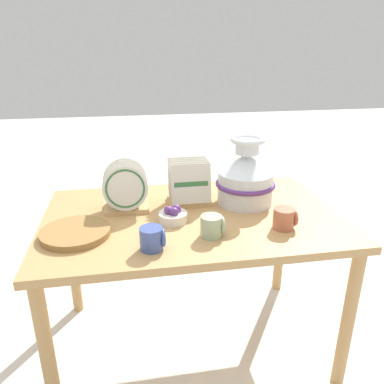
# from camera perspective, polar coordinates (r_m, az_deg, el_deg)

# --- Properties ---
(ground_plane) EXTENTS (14.00, 14.00, 0.00)m
(ground_plane) POSITION_cam_1_polar(r_m,az_deg,el_deg) (2.13, -0.00, -21.69)
(ground_plane) COLOR silver
(display_table) EXTENTS (1.33, 0.84, 0.73)m
(display_table) POSITION_cam_1_polar(r_m,az_deg,el_deg) (1.75, -0.00, -5.95)
(display_table) COLOR tan
(display_table) RESTS_ON ground_plane
(ceramic_vase) EXTENTS (0.29, 0.29, 0.33)m
(ceramic_vase) POSITION_cam_1_polar(r_m,az_deg,el_deg) (1.81, 8.17, 2.32)
(ceramic_vase) COLOR silver
(ceramic_vase) RESTS_ON display_table
(dish_rack_round_plates) EXTENTS (0.20, 0.17, 0.23)m
(dish_rack_round_plates) POSITION_cam_1_polar(r_m,az_deg,el_deg) (1.75, -10.09, 0.17)
(dish_rack_round_plates) COLOR tan
(dish_rack_round_plates) RESTS_ON display_table
(dish_rack_square_plates) EXTENTS (0.20, 0.16, 0.21)m
(dish_rack_square_plates) POSITION_cam_1_polar(r_m,az_deg,el_deg) (1.81, -0.46, 0.78)
(dish_rack_square_plates) COLOR tan
(dish_rack_square_plates) RESTS_ON display_table
(wicker_charger_stack) EXTENTS (0.28, 0.28, 0.03)m
(wicker_charger_stack) POSITION_cam_1_polar(r_m,az_deg,el_deg) (1.59, -17.33, -5.92)
(wicker_charger_stack) COLOR olive
(wicker_charger_stack) RESTS_ON display_table
(mug_sage_glaze) EXTENTS (0.10, 0.09, 0.09)m
(mug_sage_glaze) POSITION_cam_1_polar(r_m,az_deg,el_deg) (1.51, 3.13, -5.21)
(mug_sage_glaze) COLOR #9EB28E
(mug_sage_glaze) RESTS_ON display_table
(mug_terracotta_glaze) EXTENTS (0.10, 0.09, 0.09)m
(mug_terracotta_glaze) POSITION_cam_1_polar(r_m,az_deg,el_deg) (1.62, 13.95, -3.94)
(mug_terracotta_glaze) COLOR #B76647
(mug_terracotta_glaze) RESTS_ON display_table
(mug_cobalt_glaze) EXTENTS (0.10, 0.09, 0.09)m
(mug_cobalt_glaze) POSITION_cam_1_polar(r_m,az_deg,el_deg) (1.42, -6.03, -7.05)
(mug_cobalt_glaze) COLOR #42569E
(mug_cobalt_glaze) RESTS_ON display_table
(fruit_bowl) EXTENTS (0.13, 0.13, 0.07)m
(fruit_bowl) POSITION_cam_1_polar(r_m,az_deg,el_deg) (1.63, -2.91, -3.61)
(fruit_bowl) COLOR silver
(fruit_bowl) RESTS_ON display_table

